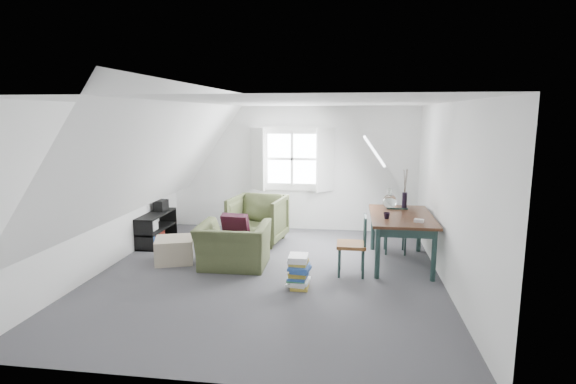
# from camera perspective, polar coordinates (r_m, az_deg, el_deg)

# --- Properties ---
(floor) EXTENTS (5.50, 5.50, 0.00)m
(floor) POSITION_cam_1_polar(r_m,az_deg,el_deg) (6.76, -2.56, -10.40)
(floor) COLOR #46464A
(floor) RESTS_ON ground
(ceiling) EXTENTS (5.50, 5.50, 0.00)m
(ceiling) POSITION_cam_1_polar(r_m,az_deg,el_deg) (6.35, -2.73, 11.29)
(ceiling) COLOR white
(ceiling) RESTS_ON wall_back
(wall_back) EXTENTS (5.00, 0.00, 5.00)m
(wall_back) POSITION_cam_1_polar(r_m,az_deg,el_deg) (9.13, 0.55, 3.00)
(wall_back) COLOR white
(wall_back) RESTS_ON ground
(wall_front) EXTENTS (5.00, 0.00, 5.00)m
(wall_front) POSITION_cam_1_polar(r_m,az_deg,el_deg) (3.84, -10.30, -6.83)
(wall_front) COLOR white
(wall_front) RESTS_ON ground
(wall_left) EXTENTS (0.00, 5.50, 5.50)m
(wall_left) POSITION_cam_1_polar(r_m,az_deg,el_deg) (7.32, -22.25, 0.55)
(wall_left) COLOR white
(wall_left) RESTS_ON ground
(wall_right) EXTENTS (0.00, 5.50, 5.50)m
(wall_right) POSITION_cam_1_polar(r_m,az_deg,el_deg) (6.46, 19.70, -0.43)
(wall_right) COLOR white
(wall_right) RESTS_ON ground
(slope_left) EXTENTS (3.19, 5.50, 4.48)m
(slope_left) POSITION_cam_1_polar(r_m,az_deg,el_deg) (6.83, -15.61, 4.75)
(slope_left) COLOR white
(slope_left) RESTS_ON wall_left
(slope_right) EXTENTS (3.19, 5.50, 4.48)m
(slope_right) POSITION_cam_1_polar(r_m,az_deg,el_deg) (6.27, 11.42, 4.49)
(slope_right) COLOR white
(slope_right) RESTS_ON wall_right
(dormer_window) EXTENTS (1.71, 0.35, 1.30)m
(dormer_window) POSITION_cam_1_polar(r_m,az_deg,el_deg) (9.03, 0.49, 4.21)
(dormer_window) COLOR white
(dormer_window) RESTS_ON wall_back
(skylight) EXTENTS (0.35, 0.75, 0.47)m
(skylight) POSITION_cam_1_polar(r_m,az_deg,el_deg) (7.57, 10.86, 5.17)
(skylight) COLOR white
(skylight) RESTS_ON slope_right
(armchair_near) EXTENTS (1.07, 0.94, 0.69)m
(armchair_near) POSITION_cam_1_polar(r_m,az_deg,el_deg) (7.12, -6.88, -9.40)
(armchair_near) COLOR #3F4628
(armchair_near) RESTS_ON floor
(armchair_far) EXTENTS (1.06, 1.08, 0.87)m
(armchair_far) POSITION_cam_1_polar(r_m,az_deg,el_deg) (8.38, -3.81, -6.37)
(armchair_far) COLOR #3F4628
(armchair_far) RESTS_ON floor
(throw_pillow) EXTENTS (0.44, 0.29, 0.43)m
(throw_pillow) POSITION_cam_1_polar(r_m,az_deg,el_deg) (7.09, -6.67, -4.38)
(throw_pillow) COLOR #390F1F
(throw_pillow) RESTS_ON armchair_near
(ottoman) EXTENTS (0.73, 0.73, 0.39)m
(ottoman) POSITION_cam_1_polar(r_m,az_deg,el_deg) (7.48, -14.24, -7.14)
(ottoman) COLOR tan
(ottoman) RESTS_ON floor
(dining_table) EXTENTS (0.95, 1.58, 0.79)m
(dining_table) POSITION_cam_1_polar(r_m,az_deg,el_deg) (7.24, 14.17, -3.64)
(dining_table) COLOR #331B10
(dining_table) RESTS_ON floor
(demijohn) EXTENTS (0.23, 0.23, 0.33)m
(demijohn) POSITION_cam_1_polar(r_m,az_deg,el_deg) (7.62, 12.78, -1.09)
(demijohn) COLOR silver
(demijohn) RESTS_ON dining_table
(vase_twigs) EXTENTS (0.08, 0.09, 0.65)m
(vase_twigs) POSITION_cam_1_polar(r_m,az_deg,el_deg) (7.74, 14.57, -0.91)
(vase_twigs) COLOR black
(vase_twigs) RESTS_ON dining_table
(cup) EXTENTS (0.13, 0.13, 0.09)m
(cup) POSITION_cam_1_polar(r_m,az_deg,el_deg) (6.90, 12.40, -3.34)
(cup) COLOR black
(cup) RESTS_ON dining_table
(paper_box) EXTENTS (0.15, 0.13, 0.04)m
(paper_box) POSITION_cam_1_polar(r_m,az_deg,el_deg) (6.80, 16.29, -3.51)
(paper_box) COLOR white
(paper_box) RESTS_ON dining_table
(dining_chair_far) EXTENTS (0.38, 0.38, 0.82)m
(dining_chair_far) POSITION_cam_1_polar(r_m,az_deg,el_deg) (7.83, 13.50, -4.55)
(dining_chair_far) COLOR brown
(dining_chair_far) RESTS_ON floor
(dining_chair_near) EXTENTS (0.42, 0.42, 0.90)m
(dining_chair_near) POSITION_cam_1_polar(r_m,az_deg,el_deg) (6.68, 8.37, -6.54)
(dining_chair_near) COLOR brown
(dining_chair_near) RESTS_ON floor
(media_shelf) EXTENTS (0.36, 1.09, 0.56)m
(media_shelf) POSITION_cam_1_polar(r_m,az_deg,el_deg) (8.58, -16.49, -4.66)
(media_shelf) COLOR black
(media_shelf) RESTS_ON floor
(electronics_box) EXTENTS (0.21, 0.28, 0.21)m
(electronics_box) POSITION_cam_1_polar(r_m,az_deg,el_deg) (8.74, -15.85, -1.68)
(electronics_box) COLOR black
(electronics_box) RESTS_ON media_shelf
(magazine_stack) EXTENTS (0.34, 0.40, 0.45)m
(magazine_stack) POSITION_cam_1_polar(r_m,az_deg,el_deg) (6.21, 1.37, -10.06)
(magazine_stack) COLOR #B29933
(magazine_stack) RESTS_ON floor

